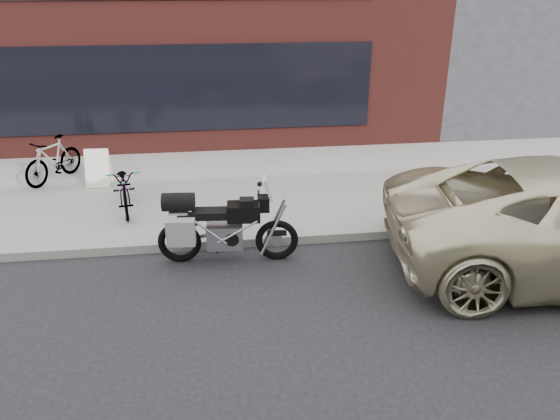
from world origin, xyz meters
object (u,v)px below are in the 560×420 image
at_px(sandwich_sign, 98,167).
at_px(motorcycle, 218,227).
at_px(bicycle_front, 125,187).
at_px(bicycle_rear, 53,160).

bearing_deg(sandwich_sign, motorcycle, -51.87).
distance_m(motorcycle, bicycle_front, 2.56).
height_order(motorcycle, sandwich_sign, motorcycle).
height_order(bicycle_rear, sandwich_sign, bicycle_rear).
height_order(bicycle_front, bicycle_rear, bicycle_rear).
distance_m(bicycle_rear, sandwich_sign, 1.03).
distance_m(motorcycle, bicycle_rear, 4.98).
xyz_separation_m(bicycle_front, bicycle_rear, (-1.67, 1.75, 0.03)).
xyz_separation_m(bicycle_rear, sandwich_sign, (0.96, -0.37, -0.08)).
bearing_deg(bicycle_rear, motorcycle, -17.09).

